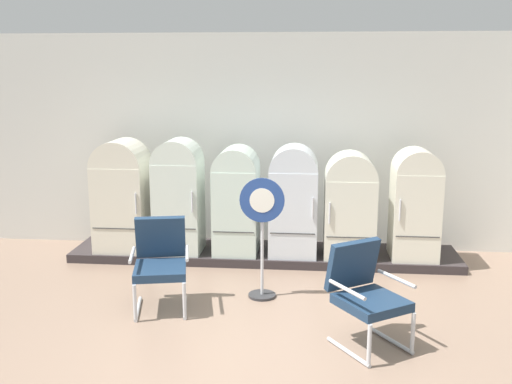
# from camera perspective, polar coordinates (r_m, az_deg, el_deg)

# --- Properties ---
(ground) EXTENTS (12.00, 10.00, 0.05)m
(ground) POSITION_cam_1_polar(r_m,az_deg,el_deg) (5.52, -1.84, -16.60)
(ground) COLOR #886E5B
(back_wall) EXTENTS (11.76, 0.12, 3.09)m
(back_wall) POSITION_cam_1_polar(r_m,az_deg,el_deg) (8.55, 1.14, 4.93)
(back_wall) COLOR silver
(back_wall) RESTS_ON ground
(display_plinth) EXTENTS (5.32, 0.95, 0.12)m
(display_plinth) POSITION_cam_1_polar(r_m,az_deg,el_deg) (8.26, 0.77, -6.02)
(display_plinth) COLOR #312A2B
(display_plinth) RESTS_ON ground
(refrigerator_0) EXTENTS (0.70, 0.68, 1.54)m
(refrigerator_0) POSITION_cam_1_polar(r_m,az_deg,el_deg) (8.31, -12.85, -0.01)
(refrigerator_0) COLOR silver
(refrigerator_0) RESTS_ON display_plinth
(refrigerator_1) EXTENTS (0.63, 0.63, 1.56)m
(refrigerator_1) POSITION_cam_1_polar(r_m,az_deg,el_deg) (8.07, -7.53, -0.04)
(refrigerator_1) COLOR silver
(refrigerator_1) RESTS_ON display_plinth
(refrigerator_2) EXTENTS (0.59, 0.72, 1.45)m
(refrigerator_2) POSITION_cam_1_polar(r_m,az_deg,el_deg) (7.99, -1.91, -0.46)
(refrigerator_2) COLOR silver
(refrigerator_2) RESTS_ON display_plinth
(refrigerator_3) EXTENTS (0.64, 0.67, 1.48)m
(refrigerator_3) POSITION_cam_1_polar(r_m,az_deg,el_deg) (7.91, 3.66, -0.52)
(refrigerator_3) COLOR white
(refrigerator_3) RESTS_ON display_plinth
(refrigerator_4) EXTENTS (0.67, 0.67, 1.40)m
(refrigerator_4) POSITION_cam_1_polar(r_m,az_deg,el_deg) (7.93, 9.08, -0.98)
(refrigerator_4) COLOR silver
(refrigerator_4) RESTS_ON display_plinth
(refrigerator_5) EXTENTS (0.60, 0.66, 1.46)m
(refrigerator_5) POSITION_cam_1_polar(r_m,az_deg,el_deg) (8.02, 15.18, -0.81)
(refrigerator_5) COLOR silver
(refrigerator_5) RESTS_ON display_plinth
(armchair_left) EXTENTS (0.72, 0.80, 0.99)m
(armchair_left) POSITION_cam_1_polar(r_m,az_deg,el_deg) (6.59, -9.25, -6.48)
(armchair_left) COLOR silver
(armchair_left) RESTS_ON ground
(armchair_right) EXTENTS (0.85, 0.89, 0.99)m
(armchair_right) POSITION_cam_1_polar(r_m,az_deg,el_deg) (5.74, 10.52, -9.35)
(armchair_right) COLOR silver
(armchair_right) RESTS_ON ground
(sign_stand) EXTENTS (0.51, 0.32, 1.41)m
(sign_stand) POSITION_cam_1_polar(r_m,az_deg,el_deg) (6.70, 0.59, -4.39)
(sign_stand) COLOR #2D2D30
(sign_stand) RESTS_ON ground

